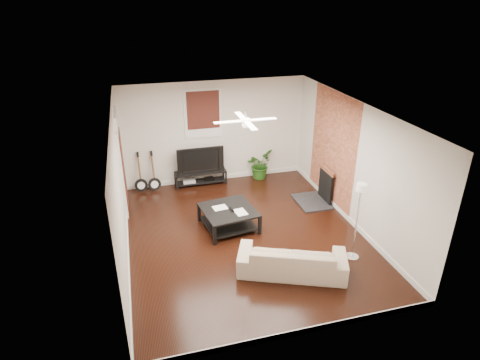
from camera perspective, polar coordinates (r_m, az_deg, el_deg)
name	(u,v)px	position (r m, az deg, el deg)	size (l,w,h in m)	color
room	(245,177)	(8.36, 0.72, 0.43)	(5.01, 6.01, 2.81)	black
brick_accent	(332,149)	(10.10, 12.86, 4.25)	(0.02, 2.20, 2.80)	#974F30
fireplace	(318,185)	(10.34, 10.95, -0.74)	(0.80, 1.10, 0.92)	black
window_back	(203,114)	(10.83, -5.19, 9.25)	(1.00, 0.06, 1.30)	#36130E
door_left	(122,162)	(9.90, -16.26, 2.48)	(0.08, 1.00, 2.50)	white
tv_stand	(201,178)	(11.23, -5.54, 0.28)	(1.40, 0.37, 0.39)	black
tv	(200,159)	(11.03, -5.67, 2.97)	(1.26, 0.17, 0.72)	black
coffee_table	(229,218)	(9.17, -1.61, -5.38)	(1.12, 1.12, 0.47)	black
sofa	(292,259)	(7.86, 7.30, -10.89)	(2.03, 0.79, 0.59)	tan
floor_lamp	(357,222)	(8.20, 16.06, -5.68)	(0.27, 0.27, 1.65)	silver
potted_plant	(259,165)	(11.53, 2.73, 2.16)	(0.73, 0.63, 0.81)	#245618
guitar_left	(140,173)	(10.94, -13.89, 0.95)	(0.34, 0.24, 1.09)	black
guitar_right	(153,172)	(10.92, -12.06, 1.09)	(0.34, 0.24, 1.09)	black
ceiling_fan	(245,121)	(7.93, 0.77, 8.34)	(1.24, 1.24, 0.32)	white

